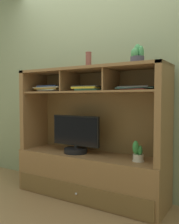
% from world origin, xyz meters
% --- Properties ---
extents(floor_plane, '(6.00, 6.00, 0.02)m').
position_xyz_m(floor_plane, '(0.00, 0.00, -0.01)').
color(floor_plane, '#96724A').
rests_on(floor_plane, ground).
extents(back_wall, '(6.00, 0.02, 2.80)m').
position_xyz_m(back_wall, '(0.00, 0.27, 1.40)').
color(back_wall, gray).
rests_on(back_wall, ground).
extents(media_console, '(1.68, 0.51, 1.41)m').
position_xyz_m(media_console, '(0.00, 0.01, 0.42)').
color(media_console, olive).
rests_on(media_console, ground).
extents(tv_monitor, '(0.59, 0.26, 0.42)m').
position_xyz_m(tv_monitor, '(-0.16, -0.04, 0.64)').
color(tv_monitor, black).
rests_on(tv_monitor, media_console).
extents(potted_orchid, '(0.12, 0.12, 0.20)m').
position_xyz_m(potted_orchid, '(0.57, -0.03, 0.55)').
color(potted_orchid, beige).
rests_on(potted_orchid, media_console).
extents(magazine_stack_left, '(0.30, 0.29, 0.05)m').
position_xyz_m(magazine_stack_left, '(0.02, -0.06, 1.19)').
color(magazine_stack_left, '#3E7B6A').
rests_on(magazine_stack_left, media_console).
extents(magazine_stack_centre, '(0.42, 0.27, 0.07)m').
position_xyz_m(magazine_stack_centre, '(-0.54, 0.01, 1.20)').
color(magazine_stack_centre, gray).
rests_on(magazine_stack_centre, media_console).
extents(magazine_stack_right, '(0.39, 0.30, 0.04)m').
position_xyz_m(magazine_stack_right, '(0.53, 0.02, 1.18)').
color(magazine_stack_right, '#AD3A39').
rests_on(magazine_stack_right, media_console).
extents(potted_succulent, '(0.15, 0.15, 0.20)m').
position_xyz_m(potted_succulent, '(0.55, -0.01, 1.49)').
color(potted_succulent, '#484457').
rests_on(potted_succulent, media_console).
extents(ceramic_vase, '(0.07, 0.07, 0.17)m').
position_xyz_m(ceramic_vase, '(0.00, -0.02, 1.49)').
color(ceramic_vase, brown).
rests_on(ceramic_vase, media_console).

